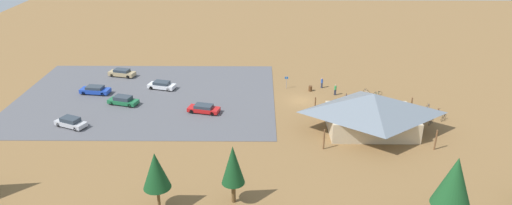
{
  "coord_description": "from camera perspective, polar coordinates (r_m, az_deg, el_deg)",
  "views": [
    {
      "loc": [
        6.6,
        66.83,
        29.15
      ],
      "look_at": [
        7.13,
        3.46,
        1.2
      ],
      "focal_mm": 32.3,
      "sensor_mm": 36.0,
      "label": 1
    }
  ],
  "objects": [
    {
      "name": "bicycle_green_back_row",
      "position": [
        72.91,
        16.3,
        -0.47
      ],
      "size": [
        1.77,
        0.48,
        0.81
      ],
      "color": "black",
      "rests_on": "ground"
    },
    {
      "name": "visitor_crossing_yard",
      "position": [
        75.82,
        9.8,
        1.6
      ],
      "size": [
        0.36,
        0.36,
        1.81
      ],
      "color": "#2D3347",
      "rests_on": "ground"
    },
    {
      "name": "bicycle_red_edge_south",
      "position": [
        73.26,
        21.7,
        -1.13
      ],
      "size": [
        0.53,
        1.61,
        0.83
      ],
      "color": "black",
      "rests_on": "ground"
    },
    {
      "name": "ground",
      "position": [
        73.21,
        5.61,
        0.21
      ],
      "size": [
        160.0,
        160.0,
        0.0
      ],
      "primitive_type": "plane",
      "color": "olive",
      "rests_on": "ground"
    },
    {
      "name": "pine_far_east",
      "position": [
        47.21,
        -2.87,
        -7.77
      ],
      "size": [
        2.42,
        2.42,
        6.66
      ],
      "color": "brown",
      "rests_on": "ground"
    },
    {
      "name": "bicycle_white_mid_cluster",
      "position": [
        77.38,
        13.55,
        1.26
      ],
      "size": [
        0.78,
        1.49,
        0.82
      ],
      "color": "black",
      "rests_on": "ground"
    },
    {
      "name": "trash_bin",
      "position": [
        76.98,
        6.74,
        1.74
      ],
      "size": [
        0.6,
        0.6,
        0.9
      ],
      "primitive_type": "cylinder",
      "color": "brown",
      "rests_on": "ground"
    },
    {
      "name": "bicycle_silver_lone_west",
      "position": [
        73.8,
        17.74,
        -0.35
      ],
      "size": [
        1.69,
        0.48,
        0.8
      ],
      "color": "black",
      "rests_on": "ground"
    },
    {
      "name": "bicycle_yellow_by_bin",
      "position": [
        75.23,
        14.14,
        0.56
      ],
      "size": [
        1.58,
        0.82,
        0.85
      ],
      "color": "black",
      "rests_on": "ground"
    },
    {
      "name": "bicycle_teal_yard_center",
      "position": [
        77.24,
        14.83,
        1.08
      ],
      "size": [
        1.56,
        0.69,
        0.82
      ],
      "color": "black",
      "rests_on": "ground"
    },
    {
      "name": "lot_sign",
      "position": [
        77.36,
        3.79,
        2.73
      ],
      "size": [
        0.56,
        0.08,
        2.2
      ],
      "color": "#99999E",
      "rests_on": "ground"
    },
    {
      "name": "bicycle_purple_trailside",
      "position": [
        74.89,
        11.08,
        0.72
      ],
      "size": [
        0.62,
        1.62,
        0.8
      ],
      "color": "black",
      "rests_on": "ground"
    },
    {
      "name": "bicycle_black_yard_left",
      "position": [
        69.68,
        20.85,
        -2.28
      ],
      "size": [
        1.11,
        1.27,
        0.84
      ],
      "color": "black",
      "rests_on": "ground"
    },
    {
      "name": "bike_pavilion",
      "position": [
        64.15,
        14.19,
        -0.9
      ],
      "size": [
        14.58,
        10.8,
        5.52
      ],
      "color": "#C6B28E",
      "rests_on": "ground"
    },
    {
      "name": "pine_mideast",
      "position": [
        47.26,
        -12.3,
        -8.25
      ],
      "size": [
        2.81,
        2.81,
        6.51
      ],
      "color": "brown",
      "rests_on": "ground"
    },
    {
      "name": "car_green_by_curb",
      "position": [
        74.11,
        -16.13,
        0.26
      ],
      "size": [
        4.96,
        3.05,
        1.38
      ],
      "color": "#1E6B3D",
      "rests_on": "parking_lot_asphalt"
    },
    {
      "name": "pine_west",
      "position": [
        47.62,
        23.36,
        -8.99
      ],
      "size": [
        3.74,
        3.74,
        7.52
      ],
      "color": "brown",
      "rests_on": "ground"
    },
    {
      "name": "bicycle_blue_near_sign",
      "position": [
        74.11,
        20.43,
        -0.63
      ],
      "size": [
        1.18,
        1.43,
        0.88
      ],
      "color": "black",
      "rests_on": "ground"
    },
    {
      "name": "visitor_near_lot",
      "position": [
        78.38,
        8.16,
        2.46
      ],
      "size": [
        0.36,
        0.39,
        1.81
      ],
      "color": "#2D3347",
      "rests_on": "ground"
    },
    {
      "name": "car_red_end_stall",
      "position": [
        68.97,
        -6.49,
        -0.75
      ],
      "size": [
        5.01,
        2.93,
        1.23
      ],
      "color": "red",
      "rests_on": "parking_lot_asphalt"
    },
    {
      "name": "car_blue_near_entry",
      "position": [
        79.64,
        -19.29,
        1.48
      ],
      "size": [
        4.96,
        2.49,
        1.32
      ],
      "color": "#1E42B2",
      "rests_on": "parking_lot_asphalt"
    },
    {
      "name": "bicycle_yellow_yard_right",
      "position": [
        74.28,
        15.51,
        0.07
      ],
      "size": [
        1.44,
        0.83,
        0.79
      ],
      "color": "black",
      "rests_on": "ground"
    },
    {
      "name": "car_white_mid_lot",
      "position": [
        78.77,
        -11.59,
        2.12
      ],
      "size": [
        4.86,
        2.95,
        1.3
      ],
      "color": "white",
      "rests_on": "parking_lot_asphalt"
    },
    {
      "name": "car_tan_aisle_side",
      "position": [
        86.13,
        -16.26,
        3.55
      ],
      "size": [
        5.01,
        2.85,
        1.35
      ],
      "color": "tan",
      "rests_on": "parking_lot_asphalt"
    },
    {
      "name": "bicycle_orange_edge_north",
      "position": [
        72.41,
        18.78,
        -0.97
      ],
      "size": [
        0.48,
        1.66,
        0.81
      ],
      "color": "black",
      "rests_on": "ground"
    },
    {
      "name": "parking_lot_asphalt",
      "position": [
        76.39,
        -13.38,
        0.71
      ],
      "size": [
        41.12,
        29.8,
        0.05
      ],
      "primitive_type": "cube",
      "color": "#56565B",
      "rests_on": "ground"
    },
    {
      "name": "car_silver_inner_stall",
      "position": [
        69.23,
        -21.97,
        -2.28
      ],
      "size": [
        4.87,
        3.43,
        1.41
      ],
      "color": "#BCBCC1",
      "rests_on": "parking_lot_asphalt"
    },
    {
      "name": "bicycle_black_near_porch",
      "position": [
        71.63,
        22.21,
        -1.76
      ],
      "size": [
        1.21,
        1.25,
        0.88
      ],
      "color": "black",
      "rests_on": "ground"
    }
  ]
}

